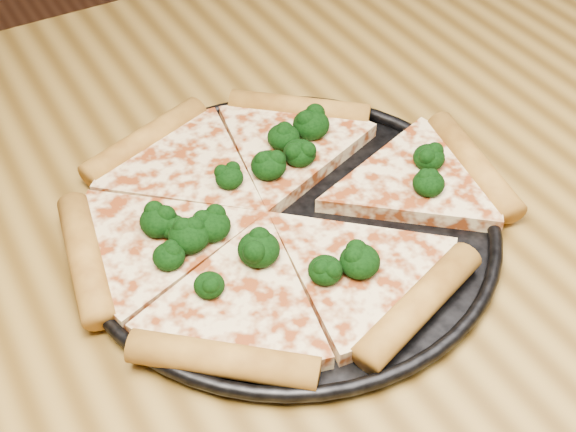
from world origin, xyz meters
TOP-DOWN VIEW (x-y plane):
  - dining_table at (0.00, 0.00)m, footprint 1.20×0.90m
  - pizza_pan at (0.07, 0.00)m, footprint 0.36×0.36m
  - pizza at (0.07, 0.01)m, footprint 0.39×0.36m
  - broccoli_florets at (0.07, 0.01)m, footprint 0.28×0.20m

SIDE VIEW (x-z plane):
  - dining_table at x=0.00m, z-range 0.28..1.03m
  - pizza_pan at x=0.07m, z-range 0.75..0.77m
  - pizza at x=0.07m, z-range 0.75..0.78m
  - broccoli_florets at x=0.07m, z-range 0.77..0.79m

